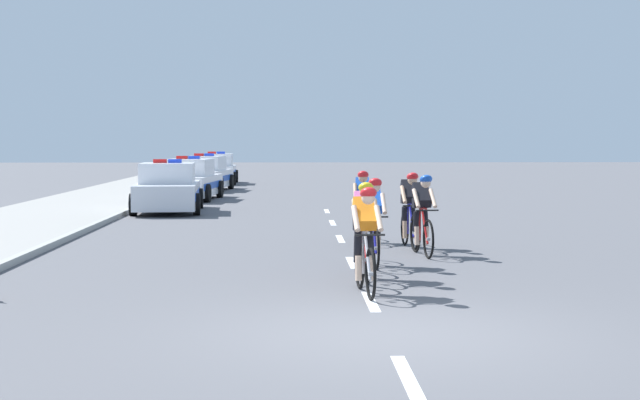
# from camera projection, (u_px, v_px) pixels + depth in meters

# --- Properties ---
(ground_plane) EXTENTS (160.00, 160.00, 0.00)m
(ground_plane) POSITION_uv_depth(u_px,v_px,m) (386.00, 333.00, 10.57)
(ground_plane) COLOR #56565B
(sidewalk_slab) EXTENTS (4.07, 60.00, 0.12)m
(sidewalk_slab) POSITION_uv_depth(u_px,v_px,m) (28.00, 222.00, 24.30)
(sidewalk_slab) COLOR gray
(sidewalk_slab) RESTS_ON ground
(kerb_edge) EXTENTS (0.16, 60.00, 0.13)m
(kerb_edge) POSITION_uv_depth(u_px,v_px,m) (104.00, 221.00, 24.36)
(kerb_edge) COLOR #9E9E99
(kerb_edge) RESTS_ON ground
(lane_markings_centre) EXTENTS (0.14, 21.60, 0.01)m
(lane_markings_centre) POSITION_uv_depth(u_px,v_px,m) (345.00, 249.00, 18.62)
(lane_markings_centre) COLOR white
(lane_markings_centre) RESTS_ON ground
(cyclist_lead) EXTENTS (0.44, 1.72, 1.56)m
(cyclist_lead) POSITION_uv_depth(u_px,v_px,m) (365.00, 239.00, 13.14)
(cyclist_lead) COLOR black
(cyclist_lead) RESTS_ON ground
(cyclist_second) EXTENTS (0.42, 1.72, 1.56)m
(cyclist_second) POSITION_uv_depth(u_px,v_px,m) (364.00, 229.00, 14.61)
(cyclist_second) COLOR black
(cyclist_second) RESTS_ON ground
(cyclist_third) EXTENTS (0.42, 1.72, 1.56)m
(cyclist_third) POSITION_uv_depth(u_px,v_px,m) (373.00, 221.00, 16.13)
(cyclist_third) COLOR black
(cyclist_third) RESTS_ON ground
(cyclist_fourth) EXTENTS (0.45, 1.72, 1.56)m
(cyclist_fourth) POSITION_uv_depth(u_px,v_px,m) (422.00, 214.00, 17.59)
(cyclist_fourth) COLOR black
(cyclist_fourth) RESTS_ON ground
(cyclist_fifth) EXTENTS (0.44, 1.72, 1.56)m
(cyclist_fifth) POSITION_uv_depth(u_px,v_px,m) (410.00, 209.00, 18.80)
(cyclist_fifth) COLOR black
(cyclist_fifth) RESTS_ON ground
(cyclist_sixth) EXTENTS (0.42, 1.72, 1.56)m
(cyclist_sixth) POSITION_uv_depth(u_px,v_px,m) (362.00, 206.00, 19.82)
(cyclist_sixth) COLOR black
(cyclist_sixth) RESTS_ON ground
(police_car_nearest) EXTENTS (2.21, 4.50, 1.59)m
(police_car_nearest) POSITION_uv_depth(u_px,v_px,m) (168.00, 189.00, 28.26)
(police_car_nearest) COLOR silver
(police_car_nearest) RESTS_ON ground
(police_car_second) EXTENTS (2.28, 4.53, 1.59)m
(police_car_second) POSITION_uv_depth(u_px,v_px,m) (189.00, 181.00, 33.99)
(police_car_second) COLOR white
(police_car_second) RESTS_ON ground
(police_car_third) EXTENTS (2.32, 4.55, 1.59)m
(police_car_third) POSITION_uv_depth(u_px,v_px,m) (205.00, 175.00, 40.14)
(police_car_third) COLOR white
(police_car_third) RESTS_ON ground
(police_car_furthest) EXTENTS (2.06, 4.43, 1.59)m
(police_car_furthest) POSITION_uv_depth(u_px,v_px,m) (217.00, 170.00, 46.41)
(police_car_furthest) COLOR white
(police_car_furthest) RESTS_ON ground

